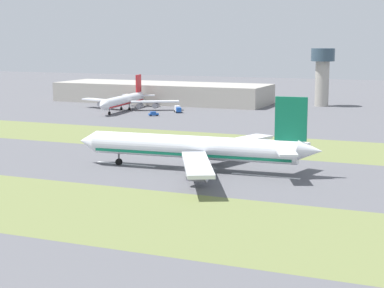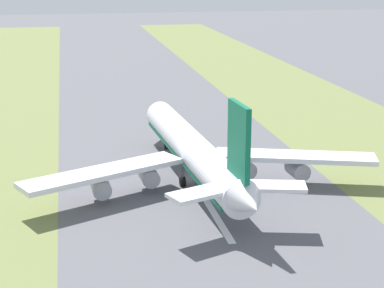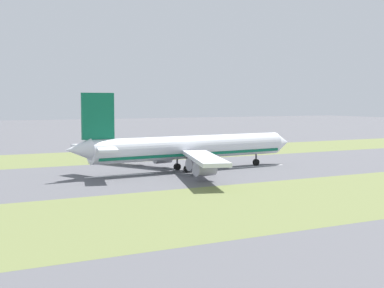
# 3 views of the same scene
# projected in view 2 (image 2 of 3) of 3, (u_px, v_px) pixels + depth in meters

# --- Properties ---
(ground_plane) EXTENTS (800.00, 800.00, 0.00)m
(ground_plane) POSITION_uv_depth(u_px,v_px,m) (193.00, 178.00, 121.45)
(ground_plane) COLOR #56565B
(centreline_dash_mid) EXTENTS (1.20, 18.00, 0.01)m
(centreline_dash_mid) POSITION_uv_depth(u_px,v_px,m) (218.00, 220.00, 101.76)
(centreline_dash_mid) COLOR silver
(centreline_dash_mid) RESTS_ON ground
(centreline_dash_far) EXTENTS (1.20, 18.00, 0.01)m
(centreline_dash_far) POSITION_uv_depth(u_px,v_px,m) (176.00, 150.00, 139.48)
(centreline_dash_far) COLOR silver
(centreline_dash_far) RESTS_ON ground
(airplane_main_jet) EXTENTS (63.99, 67.22, 20.20)m
(airplane_main_jet) POSITION_uv_depth(u_px,v_px,m) (195.00, 152.00, 117.14)
(airplane_main_jet) COLOR silver
(airplane_main_jet) RESTS_ON ground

